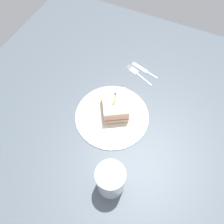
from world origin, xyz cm
name	(u,v)px	position (x,y,z in cm)	size (l,w,h in cm)	color
ground_plane	(112,118)	(0.00, 0.00, -1.00)	(110.61, 110.61, 2.00)	#4C5660
plate	(112,116)	(0.00, 0.00, 0.41)	(25.00, 25.00, 0.81)	silver
sandwich_half_center	(114,105)	(-2.30, -0.46, 3.56)	(12.96, 12.26, 9.97)	beige
drink_glass	(111,180)	(21.08, 9.42, 5.56)	(7.89, 7.89, 11.86)	#B74C33
fork	(137,73)	(-21.13, 0.54, 0.18)	(6.16, 12.17, 0.35)	silver
knife	(143,69)	(-23.81, 2.27, 0.18)	(4.15, 11.74, 0.35)	silver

